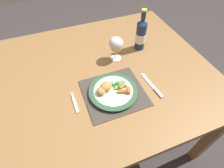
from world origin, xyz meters
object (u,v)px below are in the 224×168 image
dinner_plate (113,91)px  table_knife (154,87)px  bottle (141,34)px  dining_table (105,79)px  fork (75,104)px  wine_glass (116,44)px

dinner_plate → table_knife: bearing=-11.0°
table_knife → bottle: (0.09, 0.34, 0.10)m
dining_table → dinner_plate: dinner_plate is taller
dinner_plate → fork: size_ratio=1.90×
dinner_plate → table_knife: dinner_plate is taller
dining_table → table_knife: size_ratio=6.41×
table_knife → fork: bearing=173.6°
fork → wine_glass: 0.42m
fork → bottle: 0.59m
dining_table → bottle: (0.28, 0.12, 0.18)m
wine_glass → dinner_plate: bearing=-114.6°
wine_glass → dining_table: bearing=-144.1°
fork → bottle: bearing=30.2°
dining_table → bottle: bearing=22.1°
table_knife → bottle: bottle is taller
dining_table → bottle: 0.36m
dining_table → fork: fork is taller
fork → table_knife: bearing=-6.4°
dining_table → dinner_plate: size_ratio=4.89×
fork → table_knife: table_knife is taller
wine_glass → bottle: bottle is taller
dinner_plate → table_knife: (0.22, -0.04, -0.01)m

